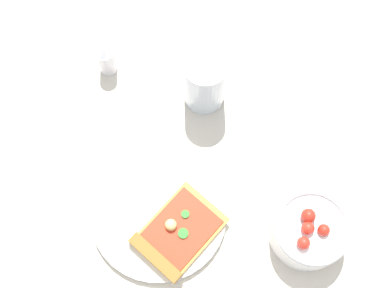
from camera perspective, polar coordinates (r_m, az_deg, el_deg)
ground_plane at (r=0.90m, az=-3.99°, el=-6.29°), size 2.40×2.40×0.00m
plate at (r=0.89m, az=-3.63°, el=-7.56°), size 0.23×0.23×0.01m
pizza_slice_main at (r=0.86m, az=-1.92°, el=-10.01°), size 0.13×0.16×0.03m
salad_bowl at (r=0.87m, az=12.68°, el=-9.18°), size 0.12×0.12×0.08m
soda_glass at (r=0.91m, az=1.41°, el=6.71°), size 0.07×0.07×0.12m
pepper_shaker at (r=0.97m, az=-9.35°, el=9.13°), size 0.03×0.03×0.07m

